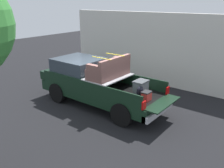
% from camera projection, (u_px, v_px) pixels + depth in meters
% --- Properties ---
extents(ground_plane, '(40.00, 40.00, 0.00)m').
position_uv_depth(ground_plane, '(101.00, 105.00, 10.42)').
color(ground_plane, black).
extents(pickup_truck, '(6.05, 2.06, 2.23)m').
position_uv_depth(pickup_truck, '(94.00, 82.00, 10.33)').
color(pickup_truck, black).
rests_on(pickup_truck, ground_plane).
extents(building_facade, '(10.56, 0.36, 3.73)m').
position_uv_depth(building_facade, '(153.00, 48.00, 12.84)').
color(building_facade, silver).
rests_on(building_facade, ground_plane).
extents(trash_can, '(0.60, 0.60, 0.98)m').
position_uv_depth(trash_can, '(86.00, 67.00, 14.45)').
color(trash_can, '#1E592D').
rests_on(trash_can, ground_plane).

